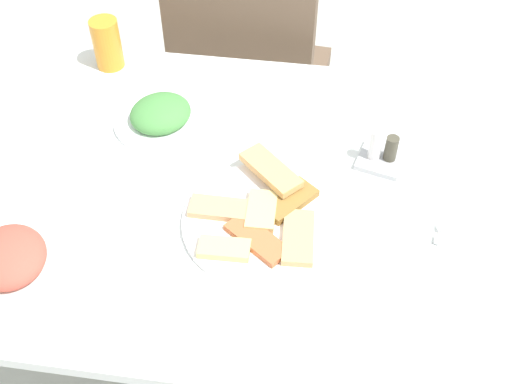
% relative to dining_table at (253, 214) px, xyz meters
% --- Properties ---
extents(ground_plane, '(6.00, 6.00, 0.00)m').
position_rel_dining_table_xyz_m(ground_plane, '(0.00, 0.00, -0.67)').
color(ground_plane, '#B8B7AD').
extents(dining_table, '(1.24, 0.85, 0.75)m').
position_rel_dining_table_xyz_m(dining_table, '(0.00, 0.00, 0.00)').
color(dining_table, white).
rests_on(dining_table, ground_plane).
extents(dining_chair, '(0.45, 0.46, 0.92)m').
position_rel_dining_table_xyz_m(dining_chair, '(-0.11, 0.66, -0.15)').
color(dining_chair, brown).
rests_on(dining_chair, ground_plane).
extents(pide_platter, '(0.30, 0.33, 0.05)m').
position_rel_dining_table_xyz_m(pide_platter, '(0.03, -0.08, 0.09)').
color(pide_platter, white).
rests_on(pide_platter, dining_table).
extents(salad_plate_greens, '(0.23, 0.23, 0.06)m').
position_rel_dining_table_xyz_m(salad_plate_greens, '(-0.40, -0.25, 0.10)').
color(salad_plate_greens, white).
rests_on(salad_plate_greens, dining_table).
extents(salad_plate_rice, '(0.21, 0.21, 0.06)m').
position_rel_dining_table_xyz_m(salad_plate_rice, '(-0.23, 0.17, 0.10)').
color(salad_plate_rice, white).
rests_on(salad_plate_rice, dining_table).
extents(soda_can, '(0.09, 0.09, 0.12)m').
position_rel_dining_table_xyz_m(soda_can, '(-0.40, 0.36, 0.14)').
color(soda_can, orange).
rests_on(soda_can, dining_table).
extents(paper_napkin, '(0.17, 0.17, 0.00)m').
position_rel_dining_table_xyz_m(paper_napkin, '(0.44, -0.08, 0.08)').
color(paper_napkin, white).
rests_on(paper_napkin, dining_table).
extents(fork, '(0.18, 0.05, 0.00)m').
position_rel_dining_table_xyz_m(fork, '(0.44, -0.10, 0.08)').
color(fork, silver).
rests_on(fork, paper_napkin).
extents(spoon, '(0.16, 0.03, 0.00)m').
position_rel_dining_table_xyz_m(spoon, '(0.44, -0.06, 0.08)').
color(spoon, silver).
rests_on(spoon, paper_napkin).
extents(condiment_caddy, '(0.11, 0.11, 0.08)m').
position_rel_dining_table_xyz_m(condiment_caddy, '(0.25, 0.11, 0.10)').
color(condiment_caddy, '#B2B2B7').
rests_on(condiment_caddy, dining_table).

